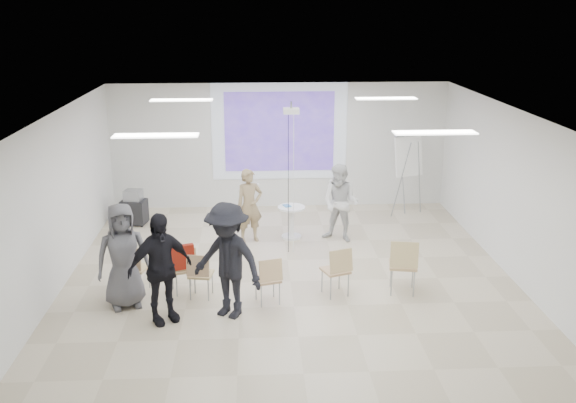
{
  "coord_description": "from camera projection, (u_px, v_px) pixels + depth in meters",
  "views": [
    {
      "loc": [
        -0.63,
        -10.52,
        4.75
      ],
      "look_at": [
        0.0,
        0.8,
        1.25
      ],
      "focal_mm": 40.0,
      "sensor_mm": 36.0,
      "label": 1
    }
  ],
  "objects": [
    {
      "name": "controller_left",
      "position": [
        258.0,
        185.0,
        13.34
      ],
      "size": [
        0.08,
        0.13,
        0.04
      ],
      "primitive_type": "cube",
      "rotation": [
        0.0,
        0.0,
        0.35
      ],
      "color": "silver",
      "rests_on": "player_left"
    },
    {
      "name": "floor",
      "position": [
        290.0,
        284.0,
        11.48
      ],
      "size": [
        8.0,
        9.0,
        0.1
      ],
      "primitive_type": "cube",
      "color": "beige",
      "rests_on": "ground"
    },
    {
      "name": "fluor_panel_nw",
      "position": [
        181.0,
        100.0,
        12.39
      ],
      "size": [
        1.2,
        0.3,
        0.02
      ],
      "primitive_type": "cube",
      "color": "white",
      "rests_on": "ceiling"
    },
    {
      "name": "chair_right_far",
      "position": [
        403.0,
        262.0,
        10.8
      ],
      "size": [
        0.55,
        0.57,
        0.99
      ],
      "rotation": [
        0.0,
        0.0,
        -0.18
      ],
      "color": "tan",
      "rests_on": "floor"
    },
    {
      "name": "audience_left",
      "position": [
        160.0,
        260.0,
        9.75
      ],
      "size": [
        1.37,
        1.22,
        2.03
      ],
      "primitive_type": "imported",
      "rotation": [
        0.0,
        0.0,
        0.55
      ],
      "color": "black",
      "rests_on": "floor"
    },
    {
      "name": "projection_image",
      "position": [
        279.0,
        132.0,
        15.19
      ],
      "size": [
        2.6,
        0.01,
        1.9
      ],
      "primitive_type": "cube",
      "color": "#5132AC",
      "rests_on": "wall_back"
    },
    {
      "name": "laptop",
      "position": [
        201.0,
        272.0,
        10.77
      ],
      "size": [
        0.33,
        0.26,
        0.02
      ],
      "primitive_type": "imported",
      "rotation": [
        0.0,
        0.0,
        2.98
      ],
      "color": "black",
      "rests_on": "chair_left_inner"
    },
    {
      "name": "fluor_panel_sw",
      "position": [
        156.0,
        136.0,
        9.05
      ],
      "size": [
        1.2,
        0.3,
        0.02
      ],
      "primitive_type": "cube",
      "color": "white",
      "rests_on": "ceiling"
    },
    {
      "name": "player_right",
      "position": [
        341.0,
        199.0,
        13.2
      ],
      "size": [
        1.1,
        1.03,
        1.81
      ],
      "primitive_type": "imported",
      "rotation": [
        0.0,
        0.0,
        -0.5
      ],
      "color": "white",
      "rests_on": "floor"
    },
    {
      "name": "flipchart_easel",
      "position": [
        408.0,
        156.0,
        14.68
      ],
      "size": [
        0.79,
        0.63,
        1.93
      ],
      "rotation": [
        0.0,
        0.0,
        0.35
      ],
      "color": "gray",
      "rests_on": "floor"
    },
    {
      "name": "fluor_panel_ne",
      "position": [
        386.0,
        98.0,
        12.6
      ],
      "size": [
        1.2,
        0.3,
        0.02
      ],
      "primitive_type": "cube",
      "color": "white",
      "rests_on": "ceiling"
    },
    {
      "name": "projection_halo",
      "position": [
        279.0,
        132.0,
        15.2
      ],
      "size": [
        3.2,
        0.01,
        2.3
      ],
      "primitive_type": "cube",
      "color": "silver",
      "rests_on": "wall_back"
    },
    {
      "name": "chair_left_inner",
      "position": [
        200.0,
        272.0,
        10.67
      ],
      "size": [
        0.44,
        0.47,
        0.82
      ],
      "rotation": [
        0.0,
        0.0,
        -0.16
      ],
      "color": "tan",
      "rests_on": "floor"
    },
    {
      "name": "ceiling_projector",
      "position": [
        291.0,
        118.0,
        12.1
      ],
      "size": [
        0.3,
        0.25,
        3.0
      ],
      "color": "white",
      "rests_on": "ceiling"
    },
    {
      "name": "wall_right",
      "position": [
        521.0,
        198.0,
        11.24
      ],
      "size": [
        0.1,
        9.0,
        3.0
      ],
      "primitive_type": "cube",
      "color": "silver",
      "rests_on": "floor"
    },
    {
      "name": "player_left",
      "position": [
        249.0,
        201.0,
        13.18
      ],
      "size": [
        0.75,
        0.62,
        1.75
      ],
      "primitive_type": "imported",
      "rotation": [
        0.0,
        0.0,
        0.35
      ],
      "color": "#99815E",
      "rests_on": "floor"
    },
    {
      "name": "chair_center",
      "position": [
        269.0,
        277.0,
        10.47
      ],
      "size": [
        0.48,
        0.51,
        0.82
      ],
      "rotation": [
        0.0,
        0.0,
        0.28
      ],
      "color": "tan",
      "rests_on": "floor"
    },
    {
      "name": "ceiling",
      "position": [
        291.0,
        112.0,
        10.57
      ],
      "size": [
        8.0,
        9.0,
        0.1
      ],
      "primitive_type": "cube",
      "color": "white",
      "rests_on": "wall_back"
    },
    {
      "name": "audience_outer",
      "position": [
        122.0,
        250.0,
        10.27
      ],
      "size": [
        1.11,
        0.9,
        1.96
      ],
      "primitive_type": "imported",
      "rotation": [
        0.0,
        0.0,
        0.32
      ],
      "color": "#5B5B60",
      "rests_on": "floor"
    },
    {
      "name": "chair_far_left",
      "position": [
        133.0,
        265.0,
        10.85
      ],
      "size": [
        0.5,
        0.52,
        0.87
      ],
      "rotation": [
        0.0,
        0.0,
        -0.25
      ],
      "color": "tan",
      "rests_on": "floor"
    },
    {
      "name": "chair_right_inner",
      "position": [
        338.0,
        268.0,
        10.74
      ],
      "size": [
        0.54,
        0.56,
        0.88
      ],
      "rotation": [
        0.0,
        0.0,
        0.35
      ],
      "color": "tan",
      "rests_on": "floor"
    },
    {
      "name": "wall_back",
      "position": [
        279.0,
        146.0,
        15.37
      ],
      "size": [
        8.0,
        0.1,
        3.0
      ],
      "primitive_type": "cube",
      "color": "silver",
      "rests_on": "floor"
    },
    {
      "name": "pedestal_table",
      "position": [
        291.0,
        220.0,
        13.5
      ],
      "size": [
        0.74,
        0.74,
        0.71
      ],
      "rotation": [
        0.0,
        0.0,
        0.34
      ],
      "color": "silver",
      "rests_on": "floor"
    },
    {
      "name": "wall_left",
      "position": [
        51.0,
        205.0,
        10.81
      ],
      "size": [
        0.1,
        9.0,
        3.0
      ],
      "primitive_type": "cube",
      "color": "silver",
      "rests_on": "floor"
    },
    {
      "name": "controller_right",
      "position": [
        331.0,
        181.0,
        13.34
      ],
      "size": [
        0.09,
        0.12,
        0.04
      ],
      "primitive_type": "cube",
      "rotation": [
        0.0,
        0.0,
        -0.5
      ],
      "color": "silver",
      "rests_on": "player_right"
    },
    {
      "name": "av_cart",
      "position": [
        134.0,
        208.0,
        14.35
      ],
      "size": [
        0.6,
        0.51,
        0.79
      ],
      "rotation": [
        0.0,
        0.0,
        -0.18
      ],
      "color": "black",
      "rests_on": "floor"
    },
    {
      "name": "audience_mid",
      "position": [
        228.0,
        253.0,
        9.91
      ],
      "size": [
        1.56,
        1.37,
        2.12
      ],
      "primitive_type": "imported",
      "rotation": [
        0.0,
        0.0,
        -0.56
      ],
      "color": "black",
      "rests_on": "floor"
    },
    {
      "name": "fluor_panel_se",
      "position": [
        435.0,
        133.0,
        9.27
      ],
      "size": [
        1.2,
        0.3,
        0.02
      ],
      "primitive_type": "cube",
      "color": "white",
      "rests_on": "ceiling"
    },
    {
      "name": "chair_left_mid",
      "position": [
        184.0,
        266.0,
        10.86
      ],
      "size": [
        0.51,
        0.53,
        0.84
      ],
      "rotation": [
        0.0,
        0.0,
        0.33
      ],
      "color": "tan",
      "rests_on": "floor"
    },
    {
      "name": "red_jacket",
      "position": [
        181.0,
        257.0,
        10.65
      ],
      "size": [
        0.45,
        0.24,
        0.42
      ],
      "primitive_type": "cube",
      "rotation": [
        0.0,
        0.0,
        0.33
      ],
      "color": "maroon",
      "rests_on": "chair_left_mid"
    }
  ]
}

